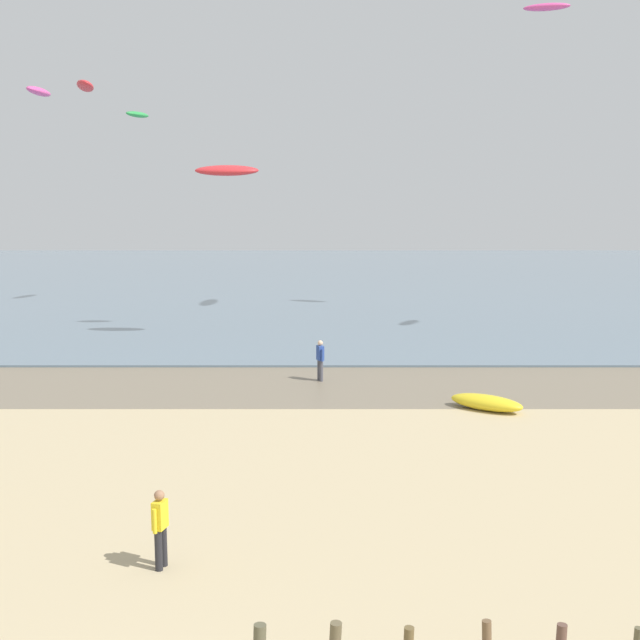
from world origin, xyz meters
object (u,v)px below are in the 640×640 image
person_by_waterline (323,359)px  kite_aloft_6 (549,7)px  person_mid_beach (163,526)px  kite_aloft_11 (140,115)px  kite_aloft_9 (229,170)px  kite_aloft_12 (88,86)px  grounded_kite (489,403)px  kite_aloft_1 (41,91)px

person_by_waterline → kite_aloft_6: size_ratio=0.63×
person_mid_beach → kite_aloft_11: (-8.62, 38.73, 11.80)m
kite_aloft_9 → kite_aloft_12: size_ratio=1.10×
kite_aloft_6 → kite_aloft_12: size_ratio=0.91×
person_mid_beach → person_by_waterline: same height
kite_aloft_12 → kite_aloft_9: bearing=-142.1°
person_by_waterline → kite_aloft_6: 27.96m
person_mid_beach → kite_aloft_9: bearing=93.1°
grounded_kite → kite_aloft_12: (-19.23, 18.83, 13.35)m
kite_aloft_1 → person_by_waterline: bearing=43.5°
person_mid_beach → kite_aloft_1: 42.26m
grounded_kite → kite_aloft_6: size_ratio=1.01×
grounded_kite → kite_aloft_12: kite_aloft_12 is taller
grounded_kite → kite_aloft_11: kite_aloft_11 is taller
person_by_waterline → grounded_kite: person_by_waterline is taller
person_by_waterline → kite_aloft_12: 23.25m
person_mid_beach → kite_aloft_12: (-9.89, 31.30, 12.71)m
person_mid_beach → kite_aloft_1: size_ratio=0.53×
kite_aloft_9 → kite_aloft_12: bearing=149.5°
kite_aloft_6 → kite_aloft_12: bearing=25.2°
person_mid_beach → kite_aloft_12: bearing=107.5°
kite_aloft_11 → person_by_waterline: bearing=50.3°
person_by_waterline → kite_aloft_9: size_ratio=0.53×
person_mid_beach → kite_aloft_6: bearing=64.0°
grounded_kite → kite_aloft_6: 29.29m
kite_aloft_9 → kite_aloft_12: kite_aloft_12 is taller
kite_aloft_6 → kite_aloft_11: size_ratio=1.15×
kite_aloft_11 → kite_aloft_12: kite_aloft_12 is taller
kite_aloft_12 → kite_aloft_11: bearing=-29.5°
kite_aloft_11 → kite_aloft_12: 7.59m
person_mid_beach → person_by_waterline: (3.34, 17.01, 0.00)m
person_mid_beach → person_by_waterline: size_ratio=1.00×
kite_aloft_1 → kite_aloft_6: (31.26, -3.23, 4.44)m
person_by_waterline → kite_aloft_6: (13.34, 17.19, 17.56)m
kite_aloft_6 → kite_aloft_9: size_ratio=0.83×
person_mid_beach → kite_aloft_1: bearing=111.3°
person_by_waterline → kite_aloft_12: bearing=132.8°
person_by_waterline → kite_aloft_11: bearing=118.9°
kite_aloft_1 → kite_aloft_9: kite_aloft_1 is taller
grounded_kite → person_mid_beach: bearing=-92.5°
kite_aloft_1 → kite_aloft_11: size_ratio=1.36×
person_by_waterline → kite_aloft_12: kite_aloft_12 is taller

